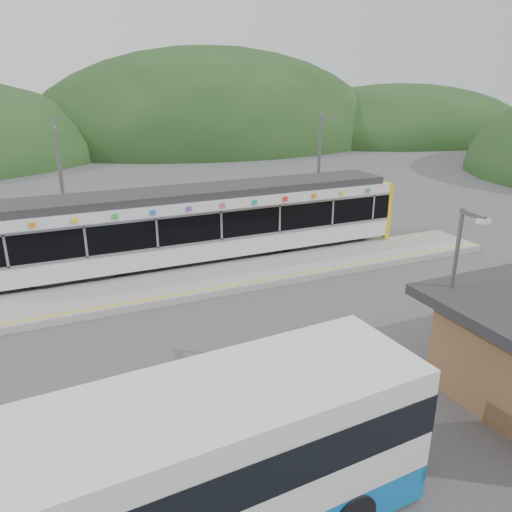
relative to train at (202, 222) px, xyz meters
name	(u,v)px	position (x,y,z in m)	size (l,w,h in m)	color
ground	(273,306)	(1.02, -6.00, -2.06)	(120.00, 120.00, 0.00)	#4C4C4F
hills	(334,248)	(7.20, -0.71, -2.06)	(146.00, 149.00, 26.00)	#1E3D19
platform	(242,275)	(1.02, -2.70, -1.91)	(26.00, 3.20, 0.30)	#9E9E99
yellow_line	(254,282)	(1.02, -4.00, -1.76)	(26.00, 0.10, 0.01)	yellow
train	(202,222)	(0.00, 0.00, 0.00)	(20.44, 3.01, 3.74)	black
catenary_mast_west	(63,190)	(-5.98, 2.56, 1.58)	(0.18, 1.80, 7.00)	slate
catenary_mast_east	(319,170)	(8.02, 2.56, 1.58)	(0.18, 1.80, 7.00)	slate
bus	(122,502)	(-6.39, -15.18, -0.48)	(12.18, 3.52, 3.28)	blue
lamp_post	(456,282)	(3.50, -12.70, 1.13)	(0.37, 0.96, 5.32)	slate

